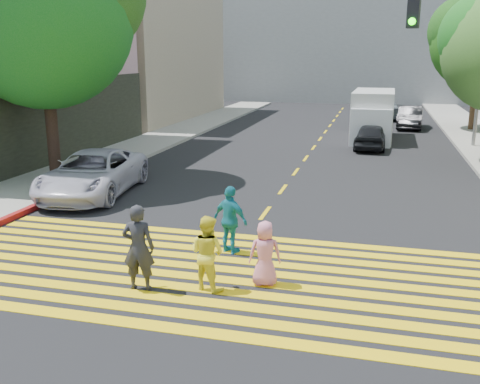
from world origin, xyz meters
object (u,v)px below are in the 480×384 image
at_px(pedestrian_man, 138,248).
at_px(white_van, 373,117).
at_px(tree_left, 44,8).
at_px(silver_car, 386,110).
at_px(white_sedan, 93,173).
at_px(dark_car_parked, 410,117).
at_px(pedestrian_child, 265,253).
at_px(pedestrian_extra, 231,220).
at_px(dark_car_near, 371,136).
at_px(pedestrian_woman, 207,253).

xyz_separation_m(pedestrian_man, white_van, (4.14, 21.24, 0.39)).
bearing_deg(tree_left, silver_car, 63.01).
distance_m(pedestrian_man, white_sedan, 8.08).
height_order(pedestrian_man, dark_car_parked, pedestrian_man).
distance_m(pedestrian_child, white_van, 20.49).
distance_m(tree_left, dark_car_parked, 23.69).
relative_size(pedestrian_man, white_van, 0.31).
xyz_separation_m(pedestrian_extra, white_van, (2.92, 18.81, 0.46)).
height_order(pedestrian_extra, dark_car_near, pedestrian_extra).
bearing_deg(pedestrian_man, silver_car, -107.17).
relative_size(pedestrian_man, dark_car_near, 0.47).
xyz_separation_m(tree_left, white_sedan, (2.36, -1.58, -5.45)).
xyz_separation_m(pedestrian_man, white_sedan, (-4.72, 6.56, -0.15)).
relative_size(pedestrian_child, dark_car_parked, 0.32).
bearing_deg(white_van, pedestrian_child, -93.78).
xyz_separation_m(pedestrian_child, white_van, (1.76, 20.40, 0.59)).
relative_size(pedestrian_woman, white_sedan, 0.29).
bearing_deg(pedestrian_child, dark_car_parked, -112.78).
relative_size(pedestrian_woman, silver_car, 0.34).
bearing_deg(dark_car_near, silver_car, -90.54).
bearing_deg(tree_left, pedestrian_woman, -42.84).
xyz_separation_m(tree_left, pedestrian_child, (9.47, -7.31, -5.50)).
height_order(dark_car_parked, white_van, white_van).
distance_m(dark_car_near, dark_car_parked, 8.92).
height_order(pedestrian_woman, pedestrian_extra, pedestrian_extra).
height_order(tree_left, white_sedan, tree_left).
relative_size(pedestrian_child, dark_car_near, 0.36).
distance_m(white_sedan, silver_car, 26.99).
height_order(pedestrian_man, white_van, white_van).
relative_size(tree_left, dark_car_near, 2.44).
distance_m(pedestrian_woman, pedestrian_extra, 2.07).
bearing_deg(pedestrian_extra, white_van, -74.86).
bearing_deg(silver_car, pedestrian_extra, 77.30).
relative_size(pedestrian_child, white_sedan, 0.26).
height_order(pedestrian_woman, white_sedan, pedestrian_woman).
bearing_deg(white_sedan, pedestrian_woman, -52.66).
distance_m(pedestrian_extra, dark_car_near, 16.03).
bearing_deg(pedestrian_child, white_van, -108.88).
distance_m(white_sedan, dark_car_near, 14.62).
height_order(pedestrian_man, dark_car_near, pedestrian_man).
distance_m(pedestrian_woman, white_sedan, 8.65).
xyz_separation_m(pedestrian_child, pedestrian_extra, (-1.17, 1.59, 0.14)).
height_order(pedestrian_woman, dark_car_near, pedestrian_woman).
relative_size(pedestrian_woman, white_van, 0.27).
height_order(tree_left, pedestrian_man, tree_left).
bearing_deg(white_sedan, dark_car_near, 45.80).
bearing_deg(white_sedan, pedestrian_man, -61.15).
xyz_separation_m(pedestrian_man, pedestrian_child, (2.39, 0.84, -0.21)).
relative_size(pedestrian_woman, dark_car_parked, 0.36).
bearing_deg(white_van, tree_left, -129.47).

